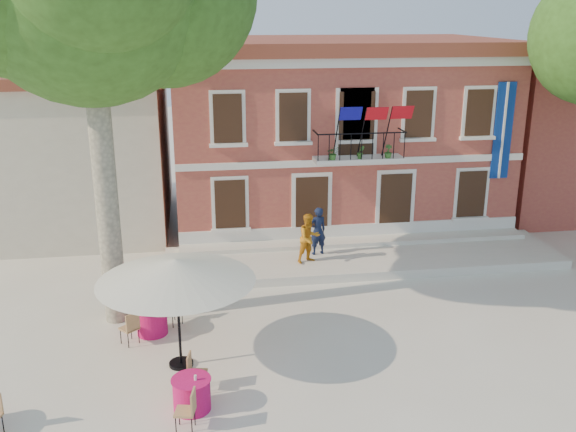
# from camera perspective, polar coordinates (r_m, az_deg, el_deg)

# --- Properties ---
(ground) EXTENTS (90.00, 90.00, 0.00)m
(ground) POSITION_cam_1_polar(r_m,az_deg,el_deg) (18.78, 4.19, -9.38)
(ground) COLOR beige
(ground) RESTS_ON ground
(main_building) EXTENTS (13.50, 9.59, 7.50)m
(main_building) POSITION_cam_1_polar(r_m,az_deg,el_deg) (27.33, 3.96, 7.66)
(main_building) COLOR #B15640
(main_building) RESTS_ON ground
(neighbor_west) EXTENTS (9.40, 9.40, 6.40)m
(neighbor_west) POSITION_cam_1_polar(r_m,az_deg,el_deg) (28.39, -19.99, 5.86)
(neighbor_west) COLOR beige
(neighbor_west) RESTS_ON ground
(terrace) EXTENTS (14.00, 3.40, 0.30)m
(terrace) POSITION_cam_1_polar(r_m,az_deg,el_deg) (23.07, 6.71, -3.73)
(terrace) COLOR silver
(terrace) RESTS_ON ground
(patio_umbrella) EXTENTS (3.86, 3.86, 2.87)m
(patio_umbrella) POSITION_cam_1_polar(r_m,az_deg,el_deg) (15.75, -9.94, -4.81)
(patio_umbrella) COLOR black
(patio_umbrella) RESTS_ON ground
(pedestrian_navy) EXTENTS (0.72, 0.57, 1.73)m
(pedestrian_navy) POSITION_cam_1_polar(r_m,az_deg,el_deg) (22.62, 2.66, -1.33)
(pedestrian_navy) COLOR #101835
(pedestrian_navy) RESTS_ON terrace
(pedestrian_orange) EXTENTS (1.04, 0.95, 1.73)m
(pedestrian_orange) POSITION_cam_1_polar(r_m,az_deg,el_deg) (21.88, 1.89, -1.99)
(pedestrian_orange) COLOR orange
(pedestrian_orange) RESTS_ON terrace
(cafe_table_0) EXTENTS (1.73, 1.56, 0.95)m
(cafe_table_0) POSITION_cam_1_polar(r_m,az_deg,el_deg) (18.33, -12.00, -9.00)
(cafe_table_0) COLOR #C81269
(cafe_table_0) RESTS_ON ground
(cafe_table_1) EXTENTS (0.90, 1.96, 0.95)m
(cafe_table_1) POSITION_cam_1_polar(r_m,az_deg,el_deg) (15.01, -8.56, -15.28)
(cafe_table_1) COLOR #C81269
(cafe_table_1) RESTS_ON ground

